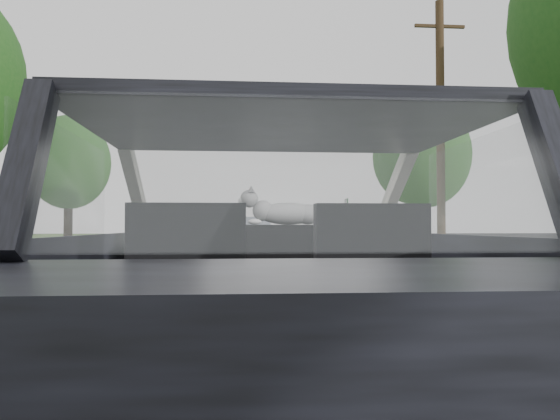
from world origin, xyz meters
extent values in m
cube|color=black|center=(0.00, 0.00, 0.72)|extent=(1.80, 4.00, 1.45)
cube|color=black|center=(0.00, 0.62, 0.85)|extent=(1.58, 0.45, 0.30)
cube|color=black|center=(-0.40, -0.29, 0.88)|extent=(0.50, 0.72, 0.42)
cube|color=black|center=(0.40, -0.29, 0.88)|extent=(0.50, 0.72, 0.42)
torus|color=black|center=(-0.40, 0.33, 0.92)|extent=(0.36, 0.36, 0.04)
ellipsoid|color=#9D9D9D|center=(0.13, 0.60, 1.08)|extent=(0.53, 0.17, 0.24)
cube|color=gray|center=(4.30, 10.00, 0.58)|extent=(0.05, 90.00, 0.32)
imported|color=#969FAF|center=(0.76, 24.28, 0.73)|extent=(1.96, 4.49, 1.45)
cube|color=#16441D|center=(4.95, 22.03, 1.12)|extent=(0.14, 0.90, 2.25)
cylinder|color=#3F2F1C|center=(6.60, 14.71, 4.25)|extent=(0.37, 0.37, 8.50)
camera|label=1|loc=(-0.20, -2.74, 0.99)|focal=35.00mm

